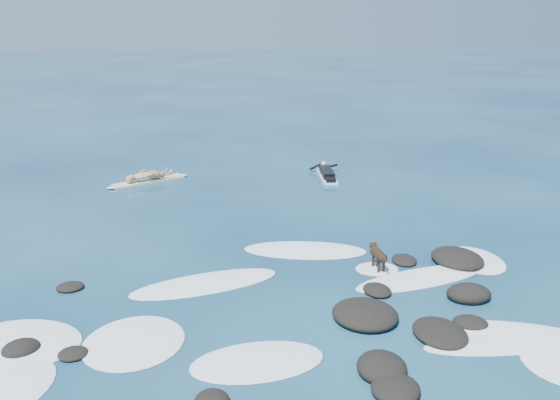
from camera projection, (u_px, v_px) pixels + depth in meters
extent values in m
plane|color=#0A2642|center=(302.00, 286.00, 14.94)|extent=(160.00, 160.00, 0.00)
ellipsoid|color=black|center=(365.00, 314.00, 13.33)|extent=(1.85, 1.90, 0.41)
ellipsoid|color=black|center=(73.00, 354.00, 11.96)|extent=(0.72, 0.71, 0.16)
ellipsoid|color=black|center=(469.00, 294.00, 14.26)|extent=(1.06, 0.88, 0.44)
ellipsoid|color=black|center=(470.00, 323.00, 13.07)|extent=(0.92, 0.86, 0.23)
ellipsoid|color=black|center=(70.00, 287.00, 14.76)|extent=(0.75, 0.70, 0.17)
ellipsoid|color=black|center=(377.00, 290.00, 14.57)|extent=(0.79, 0.91, 0.22)
ellipsoid|color=black|center=(440.00, 333.00, 12.65)|extent=(1.21, 1.46, 0.28)
ellipsoid|color=black|center=(382.00, 367.00, 11.40)|extent=(1.05, 1.18, 0.40)
ellipsoid|color=black|center=(396.00, 389.00, 10.79)|extent=(1.12, 1.17, 0.32)
ellipsoid|color=black|center=(21.00, 349.00, 12.06)|extent=(0.93, 0.89, 0.32)
ellipsoid|color=black|center=(404.00, 260.00, 16.31)|extent=(0.71, 0.88, 0.17)
ellipsoid|color=black|center=(457.00, 259.00, 16.26)|extent=(1.58, 1.78, 0.40)
ellipsoid|color=white|center=(305.00, 250.00, 17.04)|extent=(3.56, 1.90, 0.12)
ellipsoid|color=white|center=(475.00, 260.00, 16.39)|extent=(1.58, 2.07, 0.12)
ellipsoid|color=white|center=(134.00, 342.00, 12.42)|extent=(2.65, 2.77, 0.12)
ellipsoid|color=white|center=(205.00, 284.00, 15.01)|extent=(3.88, 2.22, 0.12)
ellipsoid|color=white|center=(257.00, 362.00, 11.74)|extent=(2.76, 1.77, 0.12)
ellipsoid|color=white|center=(18.00, 343.00, 12.37)|extent=(2.93, 2.49, 0.12)
ellipsoid|color=white|center=(10.00, 387.00, 10.97)|extent=(1.90, 2.29, 0.12)
ellipsoid|color=white|center=(507.00, 344.00, 12.36)|extent=(3.48, 0.90, 0.12)
ellipsoid|color=white|center=(521.00, 334.00, 12.73)|extent=(3.27, 1.92, 0.12)
ellipsoid|color=white|center=(420.00, 278.00, 15.31)|extent=(3.79, 2.06, 0.12)
ellipsoid|color=white|center=(377.00, 269.00, 15.84)|extent=(1.10, 0.90, 0.12)
cube|color=beige|center=(149.00, 181.00, 23.51)|extent=(2.65, 1.84, 0.09)
ellipsoid|color=beige|center=(181.00, 176.00, 24.28)|extent=(0.63, 0.54, 0.10)
ellipsoid|color=beige|center=(114.00, 187.00, 22.75)|extent=(0.63, 0.54, 0.10)
imported|color=tan|center=(147.00, 157.00, 23.23)|extent=(0.69, 0.77, 1.77)
cube|color=white|center=(327.00, 176.00, 24.17)|extent=(0.60, 2.34, 0.08)
ellipsoid|color=white|center=(322.00, 169.00, 25.27)|extent=(0.30, 0.52, 0.09)
cube|color=black|center=(327.00, 172.00, 24.12)|extent=(0.47, 1.44, 0.23)
sphere|color=tan|center=(324.00, 164.00, 24.87)|extent=(0.25, 0.25, 0.24)
cylinder|color=black|center=(316.00, 167.00, 25.04)|extent=(0.58, 0.30, 0.26)
cylinder|color=black|center=(330.00, 166.00, 25.08)|extent=(0.57, 0.33, 0.26)
cube|color=black|center=(330.00, 179.00, 23.38)|extent=(0.38, 0.59, 0.15)
cylinder|color=black|center=(379.00, 255.00, 15.62)|extent=(0.32, 0.56, 0.25)
sphere|color=black|center=(375.00, 251.00, 15.84)|extent=(0.30, 0.30, 0.27)
sphere|color=black|center=(383.00, 258.00, 15.40)|extent=(0.27, 0.27, 0.24)
sphere|color=black|center=(373.00, 246.00, 15.95)|extent=(0.21, 0.21, 0.19)
cone|color=black|center=(371.00, 245.00, 16.06)|extent=(0.11, 0.13, 0.10)
cone|color=black|center=(371.00, 243.00, 15.91)|extent=(0.10, 0.07, 0.09)
cone|color=black|center=(375.00, 243.00, 15.93)|extent=(0.10, 0.07, 0.09)
cylinder|color=black|center=(373.00, 262.00, 15.85)|extent=(0.07, 0.07, 0.34)
cylinder|color=black|center=(378.00, 262.00, 15.88)|extent=(0.07, 0.07, 0.34)
cylinder|color=black|center=(379.00, 268.00, 15.52)|extent=(0.07, 0.07, 0.34)
cylinder|color=black|center=(384.00, 267.00, 15.55)|extent=(0.07, 0.07, 0.34)
cylinder|color=black|center=(385.00, 258.00, 15.28)|extent=(0.08, 0.25, 0.15)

